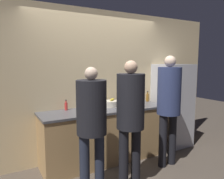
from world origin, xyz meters
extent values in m
plane|color=#4C4238|center=(0.00, 0.00, 0.00)|extent=(14.00, 14.00, 0.00)
cube|color=#D6BC8C|center=(0.00, 0.69, 1.30)|extent=(5.20, 0.06, 2.60)
cube|color=tan|center=(0.00, 0.37, 0.44)|extent=(2.18, 0.64, 0.87)
cube|color=#4C4C51|center=(0.00, 0.37, 0.89)|extent=(2.21, 0.67, 0.03)
cube|color=#B7B7BC|center=(1.52, 0.36, 0.83)|extent=(0.64, 0.63, 1.65)
cylinder|color=#99999E|center=(1.33, 0.03, 0.91)|extent=(0.02, 0.02, 0.58)
cylinder|color=#232838|center=(-0.70, -0.38, 0.39)|extent=(0.13, 0.13, 0.78)
cylinder|color=#232838|center=(-0.48, -0.38, 0.39)|extent=(0.13, 0.13, 0.78)
cylinder|color=black|center=(-0.59, -0.38, 1.13)|extent=(0.38, 0.38, 0.69)
sphere|color=beige|center=(-0.59, -0.38, 1.55)|extent=(0.16, 0.16, 0.16)
cylinder|color=black|center=(-0.20, -0.52, 0.41)|extent=(0.13, 0.13, 0.82)
cylinder|color=black|center=(0.00, -0.52, 0.41)|extent=(0.13, 0.13, 0.82)
cylinder|color=black|center=(-0.10, -0.52, 1.18)|extent=(0.37, 0.37, 0.72)
sphere|color=#DBAD89|center=(-0.10, -0.52, 1.63)|extent=(0.17, 0.17, 0.17)
cylinder|color=black|center=(0.69, -0.30, 0.43)|extent=(0.13, 0.13, 0.86)
cylinder|color=black|center=(0.90, -0.30, 0.43)|extent=(0.13, 0.13, 0.86)
cylinder|color=navy|center=(0.79, -0.30, 1.24)|extent=(0.37, 0.37, 0.75)
sphere|color=beige|center=(0.79, -0.30, 1.70)|extent=(0.18, 0.18, 0.18)
cylinder|color=beige|center=(0.15, 0.46, 0.96)|extent=(0.27, 0.27, 0.11)
ellipsoid|color=yellow|center=(0.18, 0.46, 1.04)|extent=(0.15, 0.12, 0.04)
cylinder|color=silver|center=(0.55, 0.44, 0.98)|extent=(0.11, 0.11, 0.14)
cylinder|color=#99754C|center=(0.53, 0.44, 1.09)|extent=(0.01, 0.06, 0.25)
cylinder|color=#99754C|center=(0.56, 0.45, 1.09)|extent=(0.03, 0.05, 0.25)
cylinder|color=#99754C|center=(0.55, 0.43, 1.09)|extent=(0.05, 0.01, 0.25)
cylinder|color=red|center=(-0.62, 0.57, 0.97)|extent=(0.05, 0.05, 0.12)
cylinder|color=red|center=(-0.62, 0.57, 1.05)|extent=(0.02, 0.02, 0.04)
cylinder|color=black|center=(-0.62, 0.57, 1.08)|extent=(0.03, 0.03, 0.01)
cylinder|color=brown|center=(1.04, 0.55, 0.98)|extent=(0.06, 0.06, 0.15)
cylinder|color=brown|center=(1.04, 0.55, 1.08)|extent=(0.03, 0.03, 0.05)
cylinder|color=black|center=(1.04, 0.55, 1.11)|extent=(0.03, 0.03, 0.02)
cylinder|color=white|center=(0.31, 0.22, 0.96)|extent=(0.07, 0.07, 0.10)
camera|label=1|loc=(-1.68, -2.85, 1.69)|focal=35.00mm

